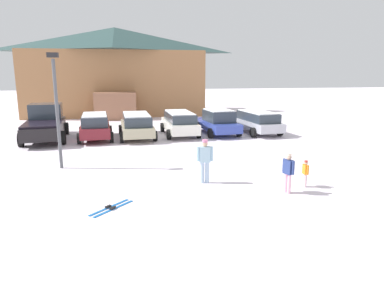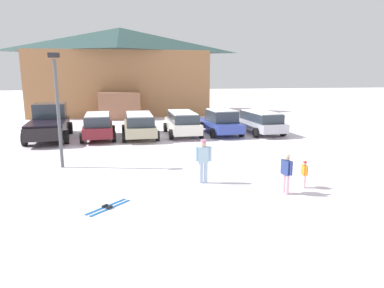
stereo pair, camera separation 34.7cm
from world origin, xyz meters
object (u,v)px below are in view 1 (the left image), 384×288
Objects in this scene: parked_silver_wagon at (257,121)px; pickup_truck at (45,123)px; pair_of_skis at (111,208)px; parked_beige_suv at (137,125)px; skier_child_in_orange_jacket at (305,172)px; parked_blue_hatchback at (218,122)px; parked_white_suv at (180,122)px; skier_teen_in_navy_coat at (288,171)px; ski_lodge at (116,71)px; lamp_post at (57,104)px; parked_maroon_van at (95,126)px; skier_adult_in_blue_parka at (205,159)px.

pickup_truck is (-13.78, 0.44, 0.16)m from parked_silver_wagon.
pair_of_skis is (-9.36, -11.84, -0.81)m from parked_silver_wagon.
parked_beige_suv reaches higher than parked_silver_wagon.
parked_blue_hatchback is at bearing 91.23° from skier_child_in_orange_jacket.
parked_white_suv reaches higher than skier_teen_in_navy_coat.
skier_child_in_orange_jacket is (7.17, -25.26, -3.74)m from ski_lodge.
parked_white_suv is at bearing 177.32° from parked_blue_hatchback.
lamp_post is (-11.67, -6.76, 1.96)m from parked_silver_wagon.
parked_silver_wagon reaches higher than skier_teen_in_navy_coat.
parked_blue_hatchback reaches higher than skier_child_in_orange_jacket.
ski_lodge reaches higher than parked_blue_hatchback.
parked_maroon_van is at bearing -177.55° from parked_beige_suv.
parked_maroon_van reaches higher than pair_of_skis.
skier_child_in_orange_jacket is at bearing -102.70° from parked_silver_wagon.
lamp_post is at bearing -73.64° from pickup_truck.
parked_beige_suv is at bearing 84.28° from pair_of_skis.
parked_beige_suv is at bearing 117.37° from skier_child_in_orange_jacket.
parked_maroon_van is at bearing 127.16° from skier_child_in_orange_jacket.
parked_silver_wagon is at bearing 77.30° from skier_child_in_orange_jacket.
parked_white_suv is 8.44m from pickup_truck.
parked_beige_suv reaches higher than skier_teen_in_navy_coat.
parked_silver_wagon is at bearing -3.05° from parked_white_suv.
skier_teen_in_navy_coat is 5.99m from pair_of_skis.
parked_blue_hatchback is 2.74× the size of skier_adult_in_blue_parka.
parked_white_suv is (2.84, 0.40, 0.01)m from parked_beige_suv.
parked_white_suv is 9.67m from lamp_post.
skier_adult_in_blue_parka is (-5.98, -9.95, 0.11)m from parked_silver_wagon.
pickup_truck is (-5.60, 0.55, 0.15)m from parked_beige_suv.
skier_adult_in_blue_parka reaches higher than parked_silver_wagon.
ski_lodge reaches higher than parked_beige_suv.
parked_beige_suv is 3.44× the size of skier_teen_in_navy_coat.
parked_beige_suv is at bearing 102.63° from skier_adult_in_blue_parka.
lamp_post is (-8.93, -6.92, 1.95)m from parked_blue_hatchback.
parked_silver_wagon is 4.81× the size of skier_child_in_orange_jacket.
parked_maroon_van reaches higher than skier_child_in_orange_jacket.
skier_child_in_orange_jacket is at bearing -74.16° from ski_lodge.
parked_blue_hatchback is at bearing -2.68° from parked_white_suv.
ski_lodge is at bearing 124.30° from parked_silver_wagon.
skier_teen_in_navy_coat is 9.75m from lamp_post.
ski_lodge is at bearing 84.54° from lamp_post.
parked_blue_hatchback is at bearing -1.44° from pickup_truck.
lamp_post is (-2.31, 5.08, 2.77)m from pair_of_skis.
parked_white_suv is 12.01m from skier_teen_in_navy_coat.
parked_white_suv is 12.80m from pair_of_skis.
parked_maroon_van reaches higher than parked_white_suv.
parked_white_suv is at bearing 7.93° from parked_beige_suv.
pair_of_skis is at bearing -118.86° from parked_blue_hatchback.
parked_silver_wagon is 13.63m from lamp_post.
lamp_post is (2.11, -7.20, 1.79)m from pickup_truck.
lamp_post reaches higher than skier_adult_in_blue_parka.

